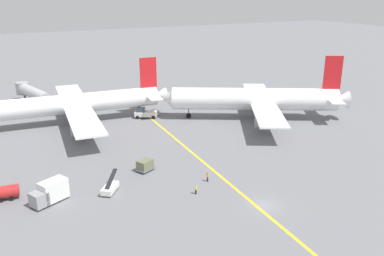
{
  "coord_description": "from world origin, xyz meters",
  "views": [
    {
      "loc": [
        -35.56,
        -43.73,
        31.68
      ],
      "look_at": [
        1.79,
        27.71,
        4.0
      ],
      "focal_mm": 37.67,
      "sensor_mm": 36.0,
      "label": 1
    }
  ],
  "objects_px": {
    "gse_catering_truck_tall": "(50,192)",
    "jet_bridge": "(31,92)",
    "gse_container_dolly_flat": "(145,165)",
    "ground_crew_ramp_agent_by_cones": "(208,177)",
    "airliner_being_pushed": "(256,99)",
    "ground_crew_marshaller_foreground": "(196,189)",
    "pushback_tug": "(145,113)",
    "airliner_at_gate_left": "(69,105)",
    "gse_fuel_bowser_stubby": "(2,193)",
    "gse_belt_loader_portside": "(110,188)"
  },
  "relations": [
    {
      "from": "gse_catering_truck_tall",
      "to": "gse_container_dolly_flat",
      "type": "relative_size",
      "value": 1.64
    },
    {
      "from": "ground_crew_marshaller_foreground",
      "to": "jet_bridge",
      "type": "xyz_separation_m",
      "value": [
        -16.67,
        69.47,
        3.1
      ]
    },
    {
      "from": "jet_bridge",
      "to": "ground_crew_marshaller_foreground",
      "type": "bearing_deg",
      "value": -76.51
    },
    {
      "from": "pushback_tug",
      "to": "ground_crew_marshaller_foreground",
      "type": "height_order",
      "value": "pushback_tug"
    },
    {
      "from": "airliner_being_pushed",
      "to": "gse_container_dolly_flat",
      "type": "height_order",
      "value": "airliner_being_pushed"
    },
    {
      "from": "pushback_tug",
      "to": "gse_container_dolly_flat",
      "type": "relative_size",
      "value": 2.21
    },
    {
      "from": "ground_crew_marshaller_foreground",
      "to": "jet_bridge",
      "type": "relative_size",
      "value": 0.08
    },
    {
      "from": "gse_catering_truck_tall",
      "to": "gse_belt_loader_portside",
      "type": "bearing_deg",
      "value": -6.29
    },
    {
      "from": "pushback_tug",
      "to": "ground_crew_marshaller_foreground",
      "type": "relative_size",
      "value": 5.4
    },
    {
      "from": "gse_belt_loader_portside",
      "to": "jet_bridge",
      "type": "distance_m",
      "value": 62.58
    },
    {
      "from": "gse_belt_loader_portside",
      "to": "gse_container_dolly_flat",
      "type": "relative_size",
      "value": 1.21
    },
    {
      "from": "airliner_at_gate_left",
      "to": "airliner_being_pushed",
      "type": "distance_m",
      "value": 46.76
    },
    {
      "from": "ground_crew_marshaller_foreground",
      "to": "gse_fuel_bowser_stubby",
      "type": "bearing_deg",
      "value": 156.21
    },
    {
      "from": "pushback_tug",
      "to": "gse_belt_loader_portside",
      "type": "bearing_deg",
      "value": -119.37
    },
    {
      "from": "pushback_tug",
      "to": "gse_catering_truck_tall",
      "type": "height_order",
      "value": "gse_catering_truck_tall"
    },
    {
      "from": "gse_catering_truck_tall",
      "to": "pushback_tug",
      "type": "bearing_deg",
      "value": 49.76
    },
    {
      "from": "airliner_being_pushed",
      "to": "pushback_tug",
      "type": "height_order",
      "value": "airliner_being_pushed"
    },
    {
      "from": "airliner_at_gate_left",
      "to": "ground_crew_marshaller_foreground",
      "type": "bearing_deg",
      "value": -77.49
    },
    {
      "from": "gse_catering_truck_tall",
      "to": "ground_crew_ramp_agent_by_cones",
      "type": "xyz_separation_m",
      "value": [
        25.51,
        -5.06,
        -0.88
      ]
    },
    {
      "from": "airliner_being_pushed",
      "to": "gse_belt_loader_portside",
      "type": "height_order",
      "value": "airliner_being_pushed"
    },
    {
      "from": "pushback_tug",
      "to": "ground_crew_marshaller_foreground",
      "type": "bearing_deg",
      "value": -100.45
    },
    {
      "from": "ground_crew_marshaller_foreground",
      "to": "ground_crew_ramp_agent_by_cones",
      "type": "relative_size",
      "value": 0.93
    },
    {
      "from": "airliner_at_gate_left",
      "to": "gse_catering_truck_tall",
      "type": "height_order",
      "value": "airliner_at_gate_left"
    },
    {
      "from": "gse_belt_loader_portside",
      "to": "gse_container_dolly_flat",
      "type": "height_order",
      "value": "gse_belt_loader_portside"
    },
    {
      "from": "gse_fuel_bowser_stubby",
      "to": "gse_belt_loader_portside",
      "type": "relative_size",
      "value": 1.1
    },
    {
      "from": "airliner_being_pushed",
      "to": "pushback_tug",
      "type": "distance_m",
      "value": 28.88
    },
    {
      "from": "gse_catering_truck_tall",
      "to": "ground_crew_ramp_agent_by_cones",
      "type": "bearing_deg",
      "value": -11.21
    },
    {
      "from": "gse_container_dolly_flat",
      "to": "ground_crew_ramp_agent_by_cones",
      "type": "height_order",
      "value": "gse_container_dolly_flat"
    },
    {
      "from": "ground_crew_ramp_agent_by_cones",
      "to": "jet_bridge",
      "type": "distance_m",
      "value": 69.58
    },
    {
      "from": "ground_crew_ramp_agent_by_cones",
      "to": "gse_fuel_bowser_stubby",
      "type": "bearing_deg",
      "value": 163.81
    },
    {
      "from": "airliner_being_pushed",
      "to": "jet_bridge",
      "type": "distance_m",
      "value": 64.0
    },
    {
      "from": "airliner_being_pushed",
      "to": "ground_crew_ramp_agent_by_cones",
      "type": "xyz_separation_m",
      "value": [
        -28.92,
        -25.89,
        -4.28
      ]
    },
    {
      "from": "gse_container_dolly_flat",
      "to": "ground_crew_ramp_agent_by_cones",
      "type": "relative_size",
      "value": 2.29
    },
    {
      "from": "airliner_at_gate_left",
      "to": "gse_fuel_bowser_stubby",
      "type": "height_order",
      "value": "airliner_at_gate_left"
    },
    {
      "from": "gse_fuel_bowser_stubby",
      "to": "gse_container_dolly_flat",
      "type": "xyz_separation_m",
      "value": [
        24.09,
        -0.22,
        -0.16
      ]
    },
    {
      "from": "gse_belt_loader_portside",
      "to": "gse_fuel_bowser_stubby",
      "type": "bearing_deg",
      "value": 161.6
    },
    {
      "from": "gse_fuel_bowser_stubby",
      "to": "gse_belt_loader_portside",
      "type": "height_order",
      "value": "gse_belt_loader_portside"
    },
    {
      "from": "ground_crew_ramp_agent_by_cones",
      "to": "gse_belt_loader_portside",
      "type": "bearing_deg",
      "value": 166.03
    },
    {
      "from": "airliner_being_pushed",
      "to": "jet_bridge",
      "type": "height_order",
      "value": "airliner_being_pushed"
    },
    {
      "from": "gse_fuel_bowser_stubby",
      "to": "jet_bridge",
      "type": "xyz_separation_m",
      "value": [
        11.51,
        57.05,
        2.58
      ]
    },
    {
      "from": "ground_crew_marshaller_foreground",
      "to": "jet_bridge",
      "type": "bearing_deg",
      "value": 103.49
    },
    {
      "from": "airliner_at_gate_left",
      "to": "ground_crew_ramp_agent_by_cones",
      "type": "height_order",
      "value": "airliner_at_gate_left"
    },
    {
      "from": "pushback_tug",
      "to": "gse_fuel_bowser_stubby",
      "type": "distance_m",
      "value": 47.3
    },
    {
      "from": "airliner_being_pushed",
      "to": "gse_fuel_bowser_stubby",
      "type": "distance_m",
      "value": 63.38
    },
    {
      "from": "airliner_at_gate_left",
      "to": "pushback_tug",
      "type": "distance_m",
      "value": 19.06
    },
    {
      "from": "ground_crew_marshaller_foreground",
      "to": "ground_crew_ramp_agent_by_cones",
      "type": "xyz_separation_m",
      "value": [
        3.97,
        3.09,
        0.07
      ]
    },
    {
      "from": "pushback_tug",
      "to": "gse_belt_loader_portside",
      "type": "height_order",
      "value": "gse_belt_loader_portside"
    },
    {
      "from": "gse_catering_truck_tall",
      "to": "jet_bridge",
      "type": "distance_m",
      "value": 61.55
    },
    {
      "from": "jet_bridge",
      "to": "ground_crew_ramp_agent_by_cones",
      "type": "bearing_deg",
      "value": -72.73
    },
    {
      "from": "jet_bridge",
      "to": "gse_fuel_bowser_stubby",
      "type": "bearing_deg",
      "value": -101.4
    }
  ]
}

